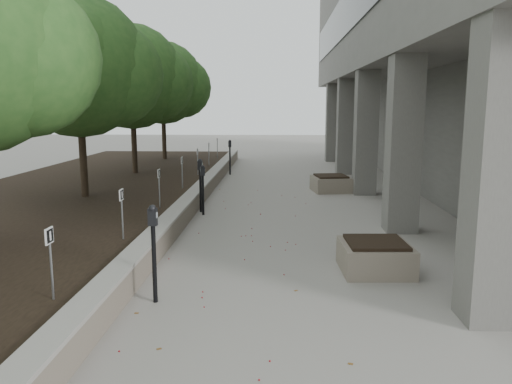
% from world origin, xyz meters
% --- Properties ---
extents(ground, '(90.00, 90.00, 0.00)m').
position_xyz_m(ground, '(0.00, 0.00, 0.00)').
color(ground, gray).
rests_on(ground, ground).
extents(retaining_wall, '(0.39, 26.00, 0.50)m').
position_xyz_m(retaining_wall, '(-1.82, 9.00, 0.25)').
color(retaining_wall, gray).
rests_on(retaining_wall, ground).
extents(planting_bed, '(7.00, 26.00, 0.40)m').
position_xyz_m(planting_bed, '(-5.50, 9.00, 0.20)').
color(planting_bed, black).
rests_on(planting_bed, ground).
extents(crabapple_tree_3, '(4.60, 4.00, 5.44)m').
position_xyz_m(crabapple_tree_3, '(-4.80, 8.00, 3.12)').
color(crabapple_tree_3, '#295520').
rests_on(crabapple_tree_3, planting_bed).
extents(crabapple_tree_4, '(4.60, 4.00, 5.44)m').
position_xyz_m(crabapple_tree_4, '(-4.80, 13.00, 3.12)').
color(crabapple_tree_4, '#295520').
rests_on(crabapple_tree_4, planting_bed).
extents(crabapple_tree_5, '(4.60, 4.00, 5.44)m').
position_xyz_m(crabapple_tree_5, '(-4.80, 18.00, 3.12)').
color(crabapple_tree_5, '#295520').
rests_on(crabapple_tree_5, planting_bed).
extents(parking_sign_2, '(0.04, 0.22, 0.96)m').
position_xyz_m(parking_sign_2, '(-2.35, 0.50, 0.88)').
color(parking_sign_2, black).
rests_on(parking_sign_2, planting_bed).
extents(parking_sign_3, '(0.04, 0.22, 0.96)m').
position_xyz_m(parking_sign_3, '(-2.35, 3.50, 0.88)').
color(parking_sign_3, black).
rests_on(parking_sign_3, planting_bed).
extents(parking_sign_4, '(0.04, 0.22, 0.96)m').
position_xyz_m(parking_sign_4, '(-2.35, 6.50, 0.88)').
color(parking_sign_4, black).
rests_on(parking_sign_4, planting_bed).
extents(parking_sign_5, '(0.04, 0.22, 0.96)m').
position_xyz_m(parking_sign_5, '(-2.35, 9.50, 0.88)').
color(parking_sign_5, black).
rests_on(parking_sign_5, planting_bed).
extents(parking_sign_6, '(0.04, 0.22, 0.96)m').
position_xyz_m(parking_sign_6, '(-2.35, 12.50, 0.88)').
color(parking_sign_6, black).
rests_on(parking_sign_6, planting_bed).
extents(parking_sign_7, '(0.04, 0.22, 0.96)m').
position_xyz_m(parking_sign_7, '(-2.35, 15.50, 0.88)').
color(parking_sign_7, black).
rests_on(parking_sign_7, planting_bed).
extents(parking_sign_8, '(0.04, 0.22, 0.96)m').
position_xyz_m(parking_sign_8, '(-2.35, 18.50, 0.88)').
color(parking_sign_8, black).
rests_on(parking_sign_8, planting_bed).
extents(parking_meter_2, '(0.15, 0.12, 1.48)m').
position_xyz_m(parking_meter_2, '(-1.25, 1.45, 0.74)').
color(parking_meter_2, black).
rests_on(parking_meter_2, ground).
extents(parking_meter_3, '(0.16, 0.12, 1.47)m').
position_xyz_m(parking_meter_3, '(-1.55, 7.90, 0.73)').
color(parking_meter_3, black).
rests_on(parking_meter_3, ground).
extents(parking_meter_4, '(0.15, 0.12, 1.34)m').
position_xyz_m(parking_meter_4, '(-1.43, 7.52, 0.67)').
color(parking_meter_4, black).
rests_on(parking_meter_4, ground).
extents(parking_meter_5, '(0.15, 0.10, 1.47)m').
position_xyz_m(parking_meter_5, '(-1.46, 15.53, 0.74)').
color(parking_meter_5, black).
rests_on(parking_meter_5, ground).
extents(planter_front, '(1.24, 1.24, 0.55)m').
position_xyz_m(planter_front, '(2.28, 3.03, 0.28)').
color(planter_front, gray).
rests_on(planter_front, ground).
extents(planter_back, '(1.37, 1.37, 0.56)m').
position_xyz_m(planter_back, '(2.36, 11.46, 0.28)').
color(planter_back, gray).
rests_on(planter_back, ground).
extents(berry_scatter, '(3.30, 14.10, 0.02)m').
position_xyz_m(berry_scatter, '(-0.10, 5.00, 0.01)').
color(berry_scatter, maroon).
rests_on(berry_scatter, ground).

